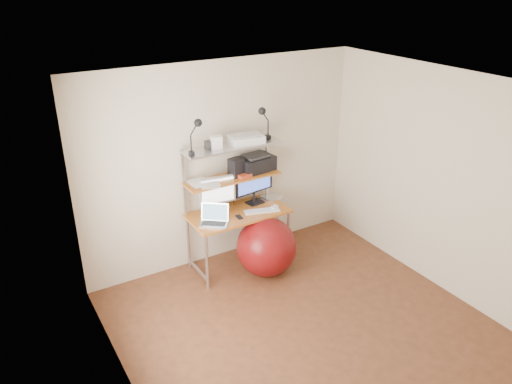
# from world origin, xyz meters

# --- Properties ---
(room) EXTENTS (3.60, 3.60, 3.60)m
(room) POSITION_xyz_m (0.00, 0.00, 1.25)
(room) COLOR brown
(room) RESTS_ON ground
(computer_desk) EXTENTS (1.20, 0.60, 1.57)m
(computer_desk) POSITION_xyz_m (0.00, 1.50, 0.96)
(computer_desk) COLOR orange
(computer_desk) RESTS_ON ground
(desktop) EXTENTS (1.20, 0.60, 0.00)m
(desktop) POSITION_xyz_m (0.00, 1.44, 0.74)
(desktop) COLOR orange
(desktop) RESTS_ON computer_desk
(mid_shelf) EXTENTS (1.18, 0.34, 0.00)m
(mid_shelf) POSITION_xyz_m (0.00, 1.57, 1.15)
(mid_shelf) COLOR orange
(mid_shelf) RESTS_ON computer_desk
(top_shelf) EXTENTS (1.18, 0.34, 0.00)m
(top_shelf) POSITION_xyz_m (0.00, 1.57, 1.55)
(top_shelf) COLOR #BABABF
(top_shelf) RESTS_ON computer_desk
(floor) EXTENTS (3.60, 3.60, 0.00)m
(floor) POSITION_xyz_m (0.00, 0.00, 0.00)
(floor) COLOR brown
(floor) RESTS_ON ground
(wall_outlet) EXTENTS (0.08, 0.01, 0.12)m
(wall_outlet) POSITION_xyz_m (0.85, 1.79, 0.30)
(wall_outlet) COLOR white
(wall_outlet) RESTS_ON room
(monitor_silver) EXTENTS (0.45, 0.17, 0.50)m
(monitor_silver) POSITION_xyz_m (-0.21, 1.55, 1.01)
(monitor_silver) COLOR silver
(monitor_silver) RESTS_ON desktop
(monitor_black) EXTENTS (0.56, 0.18, 0.55)m
(monitor_black) POSITION_xyz_m (0.30, 1.58, 1.02)
(monitor_black) COLOR black
(monitor_black) RESTS_ON desktop
(laptop) EXTENTS (0.41, 0.40, 0.28)m
(laptop) POSITION_xyz_m (-0.37, 1.34, 0.79)
(laptop) COLOR silver
(laptop) RESTS_ON desktop
(keyboard) EXTENTS (0.44, 0.24, 0.01)m
(keyboard) POSITION_xyz_m (0.26, 1.31, 0.75)
(keyboard) COLOR white
(keyboard) RESTS_ON desktop
(mouse) EXTENTS (0.10, 0.08, 0.03)m
(mouse) POSITION_xyz_m (0.44, 1.31, 0.75)
(mouse) COLOR white
(mouse) RESTS_ON desktop
(mac_mini) EXTENTS (0.27, 0.27, 0.04)m
(mac_mini) POSITION_xyz_m (0.54, 1.56, 0.76)
(mac_mini) COLOR silver
(mac_mini) RESTS_ON desktop
(phone) EXTENTS (0.07, 0.12, 0.01)m
(phone) POSITION_xyz_m (-0.06, 1.31, 0.74)
(phone) COLOR black
(phone) RESTS_ON desktop
(printer) EXTENTS (0.46, 0.34, 0.21)m
(printer) POSITION_xyz_m (0.35, 1.61, 1.25)
(printer) COLOR black
(printer) RESTS_ON mid_shelf
(nas_cube) EXTENTS (0.17, 0.17, 0.22)m
(nas_cube) POSITION_xyz_m (0.05, 1.57, 1.26)
(nas_cube) COLOR black
(nas_cube) RESTS_ON mid_shelf
(red_box) EXTENTS (0.18, 0.13, 0.05)m
(red_box) POSITION_xyz_m (0.11, 1.49, 1.17)
(red_box) COLOR #B83D1D
(red_box) RESTS_ON mid_shelf
(scanner) EXTENTS (0.42, 0.30, 0.10)m
(scanner) POSITION_xyz_m (0.19, 1.56, 1.60)
(scanner) COLOR white
(scanner) RESTS_ON top_shelf
(box_white) EXTENTS (0.15, 0.13, 0.15)m
(box_white) POSITION_xyz_m (-0.20, 1.56, 1.62)
(box_white) COLOR white
(box_white) RESTS_ON top_shelf
(box_grey) EXTENTS (0.10, 0.10, 0.09)m
(box_grey) POSITION_xyz_m (-0.27, 1.60, 1.60)
(box_grey) COLOR #2D2D2F
(box_grey) RESTS_ON top_shelf
(clip_lamp_left) EXTENTS (0.16, 0.09, 0.40)m
(clip_lamp_left) POSITION_xyz_m (-0.47, 1.48, 1.84)
(clip_lamp_left) COLOR black
(clip_lamp_left) RESTS_ON top_shelf
(clip_lamp_right) EXTENTS (0.16, 0.09, 0.40)m
(clip_lamp_right) POSITION_xyz_m (0.40, 1.53, 1.85)
(clip_lamp_right) COLOR black
(clip_lamp_right) RESTS_ON top_shelf
(exercise_ball) EXTENTS (0.72, 0.72, 0.72)m
(exercise_ball) POSITION_xyz_m (0.20, 1.11, 0.36)
(exercise_ball) COLOR maroon
(exercise_ball) RESTS_ON floor
(paper_stack) EXTENTS (0.36, 0.40, 0.02)m
(paper_stack) POSITION_xyz_m (-0.36, 1.56, 1.16)
(paper_stack) COLOR white
(paper_stack) RESTS_ON mid_shelf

